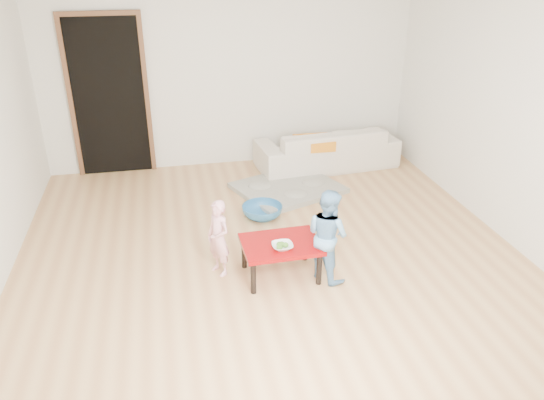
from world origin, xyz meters
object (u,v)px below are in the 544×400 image
object	(u,v)px
red_table	(281,259)
bowl	(282,246)
child_blue	(328,235)
basin	(262,212)
child_pink	(219,238)
sofa	(327,147)

from	to	relation	value
red_table	bowl	distance (m)	0.23
child_blue	basin	size ratio (longest dim) A/B	1.92
bowl	child_pink	bearing A→B (deg)	153.06
basin	bowl	bearing A→B (deg)	-93.01
basin	red_table	bearing A→B (deg)	-92.79
sofa	bowl	xyz separation A→B (m)	(-1.25, -2.66, 0.10)
bowl	child_blue	size ratio (longest dim) A/B	0.21
bowl	child_pink	distance (m)	0.61
sofa	basin	bearing A→B (deg)	43.22
sofa	red_table	xyz separation A→B (m)	(-1.24, -2.55, -0.10)
child_pink	child_blue	size ratio (longest dim) A/B	0.84
child_pink	basin	distance (m)	1.24
bowl	child_blue	distance (m)	0.43
bowl	basin	xyz separation A→B (m)	(0.07, 1.31, -0.31)
sofa	child_blue	world-z (taller)	child_blue
child_pink	sofa	bearing A→B (deg)	111.54
basin	child_blue	bearing A→B (deg)	-74.69
sofa	bowl	world-z (taller)	sofa
child_blue	basin	world-z (taller)	child_blue
sofa	basin	distance (m)	1.80
child_pink	basin	bearing A→B (deg)	117.88
red_table	basin	xyz separation A→B (m)	(0.06, 1.20, -0.11)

